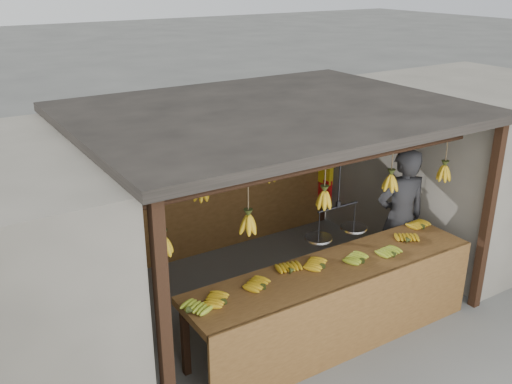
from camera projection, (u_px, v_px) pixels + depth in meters
ground at (269, 296)px, 7.13m from camera, size 80.00×80.00×0.00m
stall at (255, 138)px, 6.67m from camera, size 4.30×3.30×2.40m
neighbor_right at (471, 161)px, 8.49m from camera, size 3.00×3.00×2.30m
counter at (340, 288)px, 5.95m from camera, size 3.50×0.77×0.96m
hanging_bananas at (269, 174)px, 6.53m from camera, size 3.64×2.25×0.38m
balance_scale at (337, 229)px, 5.97m from camera, size 0.75×0.28×0.78m
vendor at (400, 219)px, 7.09m from camera, size 0.75×0.58×1.83m
bag_bundles at (326, 164)px, 8.78m from camera, size 0.08×0.26×1.16m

